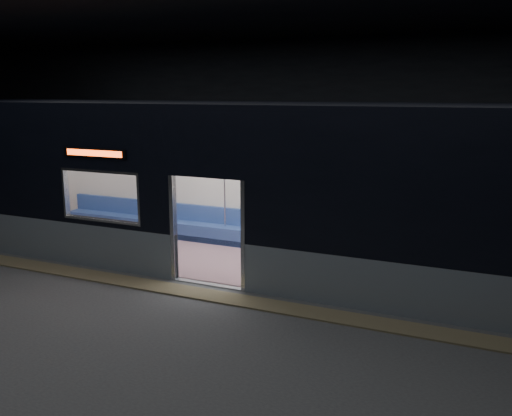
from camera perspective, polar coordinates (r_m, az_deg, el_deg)
The scene contains 7 objects.
station_floor at distance 9.51m, azimuth -8.07°, elevation -10.06°, with size 24.00×14.00×0.01m, color #47494C.
station_envelope at distance 8.81m, azimuth -8.80°, elevation 12.62°, with size 24.00×14.00×5.00m.
tactile_strip at distance 9.94m, azimuth -6.40°, elevation -8.88°, with size 22.80×0.50×0.03m, color #8C7F59.
metro_car at distance 11.18m, azimuth -1.52°, elevation 3.30°, with size 18.00×3.04×3.35m.
passenger at distance 11.35m, azimuth 23.42°, elevation -3.00°, with size 0.42×0.70×1.37m.
handbag at distance 11.16m, azimuth 23.40°, elevation -3.90°, with size 0.26×0.23×0.13m, color black.
transit_map at distance 11.55m, azimuth 17.69°, elevation 1.31°, with size 1.11×0.03×0.72m, color white.
Camera 1 is at (4.70, -7.45, 3.59)m, focal length 38.00 mm.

